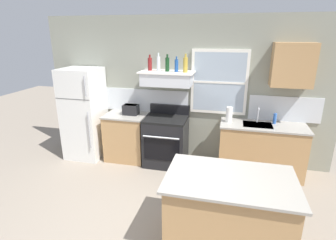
% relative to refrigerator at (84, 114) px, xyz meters
% --- Properties ---
extents(ground_plane, '(16.00, 16.00, 0.00)m').
position_rel_refrigerator_xyz_m(ground_plane, '(1.90, -1.84, -0.88)').
color(ground_plane, gray).
extents(back_wall, '(5.40, 0.11, 2.70)m').
position_rel_refrigerator_xyz_m(back_wall, '(1.93, 0.39, 0.47)').
color(back_wall, gray).
rests_on(back_wall, ground_plane).
extents(refrigerator, '(0.70, 0.72, 1.76)m').
position_rel_refrigerator_xyz_m(refrigerator, '(0.00, 0.00, 0.00)').
color(refrigerator, white).
rests_on(refrigerator, ground_plane).
extents(counter_left_of_stove, '(0.79, 0.63, 0.91)m').
position_rel_refrigerator_xyz_m(counter_left_of_stove, '(0.85, 0.06, -0.43)').
color(counter_left_of_stove, tan).
rests_on(counter_left_of_stove, ground_plane).
extents(toaster, '(0.30, 0.20, 0.19)m').
position_rel_refrigerator_xyz_m(toaster, '(0.95, 0.09, 0.13)').
color(toaster, black).
rests_on(toaster, counter_left_of_stove).
extents(stove_range, '(0.76, 0.69, 1.09)m').
position_rel_refrigerator_xyz_m(stove_range, '(1.65, 0.02, -0.42)').
color(stove_range, black).
rests_on(stove_range, ground_plane).
extents(range_hood_shelf, '(0.96, 0.52, 0.24)m').
position_rel_refrigerator_xyz_m(range_hood_shelf, '(1.65, 0.12, 0.74)').
color(range_hood_shelf, silver).
extents(bottle_red_label_wine, '(0.07, 0.07, 0.28)m').
position_rel_refrigerator_xyz_m(bottle_red_label_wine, '(1.32, 0.16, 0.98)').
color(bottle_red_label_wine, maroon).
rests_on(bottle_red_label_wine, range_hood_shelf).
extents(bottle_clear_tall, '(0.06, 0.06, 0.32)m').
position_rel_refrigerator_xyz_m(bottle_clear_tall, '(1.49, 0.13, 1.00)').
color(bottle_clear_tall, silver).
rests_on(bottle_clear_tall, range_hood_shelf).
extents(bottle_dark_green_wine, '(0.07, 0.07, 0.30)m').
position_rel_refrigerator_xyz_m(bottle_dark_green_wine, '(1.65, 0.11, 0.99)').
color(bottle_dark_green_wine, '#143819').
rests_on(bottle_dark_green_wine, range_hood_shelf).
extents(bottle_blue_liqueur, '(0.07, 0.07, 0.26)m').
position_rel_refrigerator_xyz_m(bottle_blue_liqueur, '(1.82, 0.09, 0.97)').
color(bottle_blue_liqueur, '#1E478C').
rests_on(bottle_blue_liqueur, range_hood_shelf).
extents(bottle_champagne_gold_foil, '(0.08, 0.08, 0.31)m').
position_rel_refrigerator_xyz_m(bottle_champagne_gold_foil, '(1.98, 0.06, 0.99)').
color(bottle_champagne_gold_foil, '#B29333').
rests_on(bottle_champagne_gold_foil, range_hood_shelf).
extents(counter_right_with_sink, '(1.43, 0.63, 0.91)m').
position_rel_refrigerator_xyz_m(counter_right_with_sink, '(3.35, 0.06, -0.43)').
color(counter_right_with_sink, tan).
rests_on(counter_right_with_sink, ground_plane).
extents(sink_faucet, '(0.03, 0.17, 0.28)m').
position_rel_refrigerator_xyz_m(sink_faucet, '(3.25, 0.16, 0.20)').
color(sink_faucet, silver).
rests_on(sink_faucet, counter_right_with_sink).
extents(paper_towel_roll, '(0.11, 0.11, 0.27)m').
position_rel_refrigerator_xyz_m(paper_towel_roll, '(2.77, 0.06, 0.16)').
color(paper_towel_roll, white).
rests_on(paper_towel_roll, counter_right_with_sink).
extents(dish_soap_bottle, '(0.06, 0.06, 0.18)m').
position_rel_refrigerator_xyz_m(dish_soap_bottle, '(3.53, 0.16, 0.12)').
color(dish_soap_bottle, blue).
rests_on(dish_soap_bottle, counter_right_with_sink).
extents(kitchen_island, '(1.40, 0.90, 0.91)m').
position_rel_refrigerator_xyz_m(kitchen_island, '(2.84, -1.85, -0.43)').
color(kitchen_island, tan).
rests_on(kitchen_island, ground_plane).
extents(upper_cabinet_right, '(0.64, 0.32, 0.70)m').
position_rel_refrigerator_xyz_m(upper_cabinet_right, '(3.70, 0.20, 1.02)').
color(upper_cabinet_right, tan).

